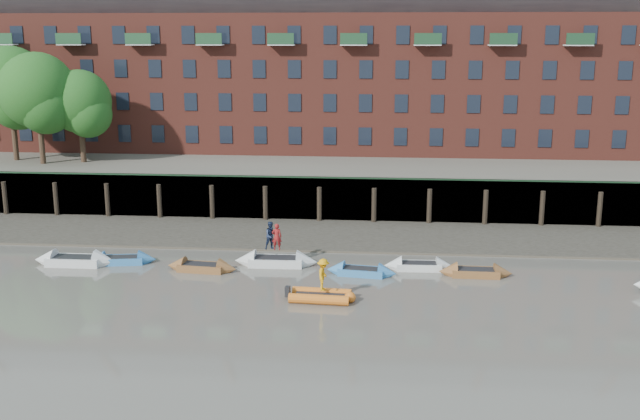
# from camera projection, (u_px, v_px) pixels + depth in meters

# --- Properties ---
(ground) EXTENTS (220.00, 220.00, 0.00)m
(ground) POSITION_uv_depth(u_px,v_px,m) (321.00, 340.00, 33.82)
(ground) COLOR #625D54
(ground) RESTS_ON ground
(foreshore) EXTENTS (110.00, 8.00, 0.50)m
(foreshore) POSITION_uv_depth(u_px,v_px,m) (344.00, 236.00, 51.27)
(foreshore) COLOR #3D382F
(foreshore) RESTS_ON ground
(mud_band) EXTENTS (110.00, 1.60, 0.10)m
(mud_band) POSITION_uv_depth(u_px,v_px,m) (341.00, 250.00, 47.97)
(mud_band) COLOR #4C4336
(mud_band) RESTS_ON ground
(river_wall) EXTENTS (110.00, 1.23, 3.30)m
(river_wall) POSITION_uv_depth(u_px,v_px,m) (347.00, 199.00, 55.15)
(river_wall) COLOR #2D2A26
(river_wall) RESTS_ON ground
(bank_terrace) EXTENTS (110.00, 28.00, 3.20)m
(bank_terrace) POSITION_uv_depth(u_px,v_px,m) (355.00, 167.00, 68.35)
(bank_terrace) COLOR #5E594D
(bank_terrace) RESTS_ON ground
(apartment_terrace) EXTENTS (80.60, 15.56, 20.98)m
(apartment_terrace) POSITION_uv_depth(u_px,v_px,m) (357.00, 41.00, 66.74)
(apartment_terrace) COLOR brown
(apartment_terrace) RESTS_ON bank_terrace
(tree_cluster) EXTENTS (11.76, 7.74, 9.40)m
(tree_cluster) POSITION_uv_depth(u_px,v_px,m) (35.00, 91.00, 60.42)
(tree_cluster) COLOR #3A281C
(tree_cluster) RESTS_ON bank_terrace
(rowboat_0) EXTENTS (5.01, 1.46, 1.45)m
(rowboat_0) POSITION_uv_depth(u_px,v_px,m) (75.00, 261.00, 44.77)
(rowboat_0) COLOR silver
(rowboat_0) RESTS_ON ground
(rowboat_1) EXTENTS (4.23, 1.85, 1.19)m
(rowboat_1) POSITION_uv_depth(u_px,v_px,m) (122.00, 260.00, 45.05)
(rowboat_1) COLOR teal
(rowboat_1) RESTS_ON ground
(rowboat_2) EXTENTS (4.30, 1.64, 1.22)m
(rowboat_2) POSITION_uv_depth(u_px,v_px,m) (202.00, 267.00, 43.63)
(rowboat_2) COLOR brown
(rowboat_2) RESTS_ON ground
(rowboat_3) EXTENTS (4.99, 1.53, 1.44)m
(rowboat_3) POSITION_uv_depth(u_px,v_px,m) (276.00, 261.00, 44.65)
(rowboat_3) COLOR silver
(rowboat_3) RESTS_ON ground
(rowboat_4) EXTENTS (4.15, 1.69, 1.17)m
(rowboat_4) POSITION_uv_depth(u_px,v_px,m) (361.00, 271.00, 42.88)
(rowboat_4) COLOR teal
(rowboat_4) RESTS_ON ground
(rowboat_5) EXTENTS (4.10, 1.29, 1.18)m
(rowboat_5) POSITION_uv_depth(u_px,v_px,m) (419.00, 266.00, 43.89)
(rowboat_5) COLOR silver
(rowboat_5) RESTS_ON ground
(rowboat_6) EXTENTS (4.16, 1.27, 1.20)m
(rowboat_6) POSITION_uv_depth(u_px,v_px,m) (475.00, 272.00, 42.70)
(rowboat_6) COLOR brown
(rowboat_6) RESTS_ON ground
(rib_tender) EXTENTS (3.45, 1.80, 0.59)m
(rib_tender) POSITION_uv_depth(u_px,v_px,m) (323.00, 296.00, 38.73)
(rib_tender) COLOR orange
(rib_tender) RESTS_ON ground
(person_rower_a) EXTENTS (0.62, 0.44, 1.61)m
(person_rower_a) POSITION_uv_depth(u_px,v_px,m) (277.00, 237.00, 44.29)
(person_rower_a) COLOR maroon
(person_rower_a) RESTS_ON rowboat_3
(person_rower_b) EXTENTS (1.03, 0.96, 1.69)m
(person_rower_b) POSITION_uv_depth(u_px,v_px,m) (271.00, 235.00, 44.42)
(person_rower_b) COLOR #19233F
(person_rower_b) RESTS_ON rowboat_3
(person_rib_crew) EXTENTS (0.71, 1.13, 1.69)m
(person_rib_crew) POSITION_uv_depth(u_px,v_px,m) (323.00, 275.00, 38.54)
(person_rib_crew) COLOR orange
(person_rib_crew) RESTS_ON rib_tender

